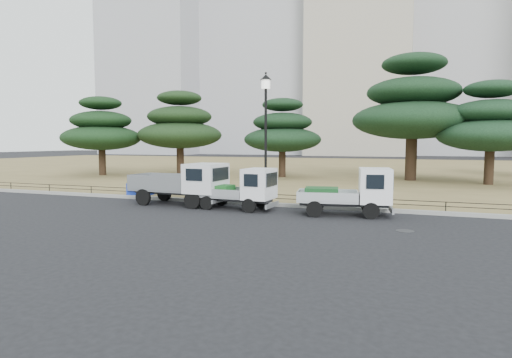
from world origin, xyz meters
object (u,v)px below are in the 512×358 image
at_px(truck_kei_rear, 352,192).
at_px(truck_kei_front, 241,189).
at_px(truck_large, 183,182).
at_px(tarp_pile, 142,188).
at_px(street_lamp, 266,116).

bearing_deg(truck_kei_rear, truck_kei_front, 172.50).
distance_m(truck_large, truck_kei_front, 3.09).
bearing_deg(truck_kei_front, tarp_pile, 165.23).
relative_size(truck_kei_front, street_lamp, 0.59).
bearing_deg(truck_kei_rear, tarp_pile, 160.88).
relative_size(truck_kei_rear, tarp_pile, 2.50).
height_order(truck_kei_front, truck_kei_rear, truck_kei_rear).
bearing_deg(truck_kei_front, truck_kei_rear, 4.67).
bearing_deg(street_lamp, truck_large, -158.38).
distance_m(truck_kei_front, street_lamp, 3.73).
height_order(truck_kei_front, tarp_pile, truck_kei_front).
relative_size(truck_large, truck_kei_front, 1.31).
bearing_deg(truck_kei_rear, truck_large, 169.79).
relative_size(street_lamp, tarp_pile, 3.84).
bearing_deg(street_lamp, tarp_pile, 176.41).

